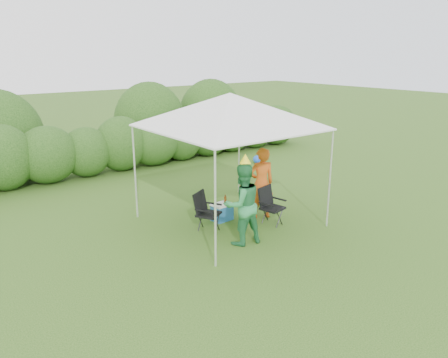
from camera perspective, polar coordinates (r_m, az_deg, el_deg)
ground at (r=9.42m, az=2.63°, el=-6.44°), size 70.00×70.00×0.00m
hedge at (r=14.14m, az=-12.91°, el=4.41°), size 15.12×1.53×1.80m
canopy at (r=9.15m, az=0.78°, el=8.92°), size 3.10×3.10×2.83m
chair_right at (r=9.57m, az=5.99°, el=-3.15°), size 0.58×0.54×0.82m
chair_left at (r=9.16m, az=-2.48°, el=-3.93°), size 0.64×0.63×0.83m
man at (r=9.79m, az=4.89°, el=-0.56°), size 0.69×0.56×1.62m
woman at (r=8.44m, az=2.39°, el=-3.34°), size 0.87×0.73×1.61m
cooler at (r=9.79m, az=-0.26°, el=-4.31°), size 0.48×0.36×0.38m
bottle at (r=9.69m, az=0.16°, el=-2.66°), size 0.06×0.06×0.21m
lawn_toy at (r=14.77m, az=3.19°, el=2.65°), size 0.65×0.54×0.33m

